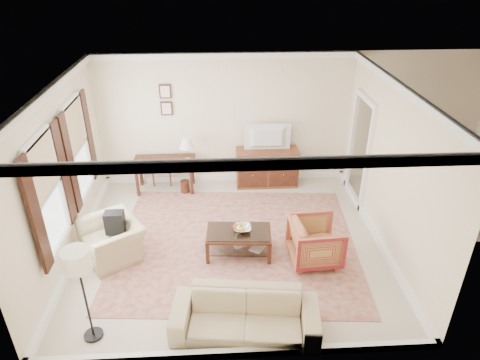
{
  "coord_description": "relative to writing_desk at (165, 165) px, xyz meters",
  "views": [
    {
      "loc": [
        -0.17,
        -6.31,
        4.75
      ],
      "look_at": [
        0.2,
        0.3,
        1.15
      ],
      "focal_mm": 32.0,
      "sensor_mm": 36.0,
      "label": 1
    }
  ],
  "objects": [
    {
      "name": "room_shell",
      "position": [
        1.34,
        -2.07,
        1.86
      ],
      "size": [
        5.51,
        5.01,
        2.91
      ],
      "color": "beige",
      "rests_on": "ground"
    },
    {
      "name": "annex_bedroom",
      "position": [
        5.83,
        -0.92,
        -0.27
      ],
      "size": [
        3.0,
        2.7,
        2.9
      ],
      "color": "beige",
      "rests_on": "ground"
    },
    {
      "name": "window_front",
      "position": [
        -1.36,
        -2.77,
        0.94
      ],
      "size": [
        0.12,
        1.56,
        1.8
      ],
      "primitive_type": null,
      "color": "#CCB284",
      "rests_on": "room_shell"
    },
    {
      "name": "window_rear",
      "position": [
        -1.36,
        -1.17,
        0.94
      ],
      "size": [
        0.12,
        1.56,
        1.8
      ],
      "primitive_type": null,
      "color": "#CCB284",
      "rests_on": "room_shell"
    },
    {
      "name": "doorway",
      "position": [
        4.05,
        -0.57,
        0.46
      ],
      "size": [
        0.1,
        1.12,
        2.25
      ],
      "primitive_type": null,
      "color": "white",
      "rests_on": "room_shell"
    },
    {
      "name": "rug",
      "position": [
        1.45,
        -2.07,
        -0.6
      ],
      "size": [
        4.54,
        3.97,
        0.01
      ],
      "primitive_type": "cube",
      "rotation": [
        0.0,
        0.0,
        -0.07
      ],
      "color": "maroon",
      "rests_on": "room_shell"
    },
    {
      "name": "writing_desk",
      "position": [
        0.0,
        0.0,
        0.0
      ],
      "size": [
        1.32,
        0.66,
        0.72
      ],
      "color": "#492215",
      "rests_on": "room_shell"
    },
    {
      "name": "desk_chair",
      "position": [
        -0.11,
        0.35,
        -0.09
      ],
      "size": [
        0.53,
        0.53,
        1.05
      ],
      "primitive_type": null,
      "rotation": [
        0.0,
        0.0,
        0.21
      ],
      "color": "brown",
      "rests_on": "room_shell"
    },
    {
      "name": "desk_lamp",
      "position": [
        0.5,
        -0.0,
        0.36
      ],
      "size": [
        0.32,
        0.32,
        0.5
      ],
      "primitive_type": null,
      "color": "silver",
      "rests_on": "writing_desk"
    },
    {
      "name": "framed_prints",
      "position": [
        0.1,
        0.4,
        1.33
      ],
      "size": [
        0.25,
        0.04,
        0.68
      ],
      "primitive_type": null,
      "color": "#492215",
      "rests_on": "room_shell"
    },
    {
      "name": "sideboard",
      "position": [
        2.25,
        0.14,
        -0.19
      ],
      "size": [
        1.37,
        0.53,
        0.84
      ],
      "primitive_type": "cube",
      "color": "brown",
      "rests_on": "room_shell"
    },
    {
      "name": "tv",
      "position": [
        2.25,
        0.12,
        0.71
      ],
      "size": [
        0.96,
        0.55,
        0.13
      ],
      "primitive_type": "imported",
      "rotation": [
        0.0,
        0.0,
        3.14
      ],
      "color": "black",
      "rests_on": "sideboard"
    },
    {
      "name": "coffee_table",
      "position": [
        1.49,
        -2.36,
        -0.25
      ],
      "size": [
        1.14,
        0.72,
        0.47
      ],
      "rotation": [
        0.0,
        0.0,
        -0.07
      ],
      "color": "#492215",
      "rests_on": "room_shell"
    },
    {
      "name": "fruit_bowl",
      "position": [
        1.55,
        -2.33,
        -0.09
      ],
      "size": [
        0.42,
        0.42,
        0.1
      ],
      "primitive_type": "imported",
      "color": "silver",
      "rests_on": "coffee_table"
    },
    {
      "name": "book_a",
      "position": [
        1.37,
        -2.34,
        -0.43
      ],
      "size": [
        0.27,
        0.15,
        0.38
      ],
      "primitive_type": "imported",
      "rotation": [
        0.0,
        0.0,
        0.44
      ],
      "color": "brown",
      "rests_on": "coffee_table"
    },
    {
      "name": "book_b",
      "position": [
        1.73,
        -2.39,
        -0.43
      ],
      "size": [
        0.25,
        0.17,
        0.38
      ],
      "primitive_type": "imported",
      "rotation": [
        0.0,
        0.0,
        -0.57
      ],
      "color": "brown",
      "rests_on": "coffee_table"
    },
    {
      "name": "striped_armchair",
      "position": [
        2.77,
        -2.61,
        -0.19
      ],
      "size": [
        0.82,
        0.87,
        0.85
      ],
      "primitive_type": "imported",
      "rotation": [
        0.0,
        0.0,
        1.64
      ],
      "color": "maroon",
      "rests_on": "room_shell"
    },
    {
      "name": "club_armchair",
      "position": [
        -0.69,
        -2.29,
        -0.16
      ],
      "size": [
        1.12,
        1.23,
        0.9
      ],
      "primitive_type": "imported",
      "rotation": [
        0.0,
        0.0,
        -0.99
      ],
      "color": "tan",
      "rests_on": "room_shell"
    },
    {
      "name": "backpack",
      "position": [
        -0.61,
        -2.24,
        0.08
      ],
      "size": [
        0.38,
        0.38,
        0.4
      ],
      "primitive_type": "cube",
      "rotation": [
        0.0,
        0.0,
        -0.76
      ],
      "color": "black",
      "rests_on": "club_armchair"
    },
    {
      "name": "sofa",
      "position": [
        1.48,
        -4.11,
        -0.21
      ],
      "size": [
        2.08,
        0.83,
        0.79
      ],
      "primitive_type": "imported",
      "rotation": [
        0.0,
        0.0,
        -0.12
      ],
      "color": "tan",
      "rests_on": "room_shell"
    },
    {
      "name": "floor_lamp",
      "position": [
        -0.63,
        -4.08,
        0.62
      ],
      "size": [
        0.36,
        0.36,
        1.48
      ],
      "color": "black",
      "rests_on": "room_shell"
    }
  ]
}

